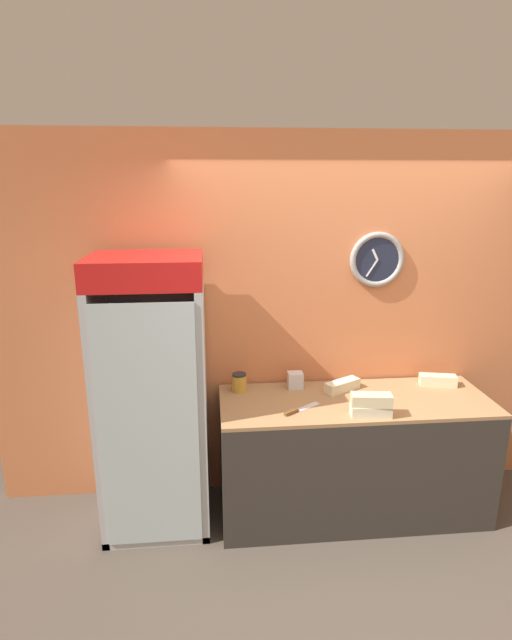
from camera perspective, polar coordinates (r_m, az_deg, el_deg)
ground_plane at (r=3.41m, az=15.20°, el=-29.01°), size 14.00×14.00×0.00m
wall_back at (r=3.80m, az=10.03°, el=0.04°), size 5.20×0.10×2.70m
prep_counter at (r=3.81m, az=10.92°, el=-14.94°), size 1.90×0.69×0.89m
beverage_cooler at (r=3.49m, az=-11.65°, el=-7.01°), size 0.71×0.64×1.92m
sandwich_stack_bottom at (r=3.37m, az=12.98°, el=-10.07°), size 0.27×0.12×0.08m
sandwich_stack_middle at (r=3.34m, az=13.06°, el=-8.88°), size 0.27×0.13×0.08m
sandwich_flat_left at (r=3.98m, az=20.07°, el=-6.47°), size 0.28×0.15×0.08m
sandwich_flat_right at (r=3.71m, az=9.83°, el=-7.40°), size 0.29×0.21×0.08m
chefs_knife at (r=3.37m, az=4.72°, el=-10.24°), size 0.27×0.20×0.02m
condiment_jar at (r=3.64m, az=-1.93°, el=-7.14°), size 0.11×0.11×0.13m
napkin_dispenser at (r=3.70m, az=4.50°, el=-6.88°), size 0.11×0.09×0.12m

